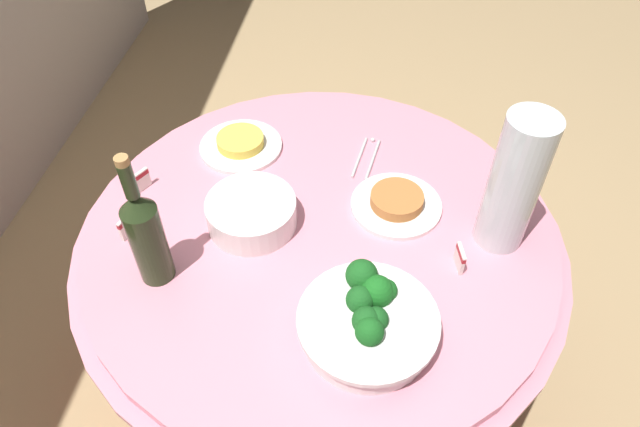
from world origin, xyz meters
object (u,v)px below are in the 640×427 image
plate_stack (252,213)px  label_placard_front (127,225)px  wine_bottle (146,235)px  serving_tongs (367,157)px  broccoli_bowl (368,320)px  decorative_fruit_vase (512,191)px  food_plate_fried_egg (241,144)px  label_placard_rear (141,180)px  food_plate_peanuts (396,203)px  label_placard_mid (460,257)px

plate_stack → label_placard_front: 0.29m
wine_bottle → serving_tongs: (0.44, -0.42, -0.12)m
broccoli_bowl → decorative_fruit_vase: bearing=-43.3°
food_plate_fried_egg → label_placard_rear: bearing=132.2°
decorative_fruit_vase → label_placard_rear: size_ratio=6.18×
wine_bottle → food_plate_peanuts: bearing=-61.6°
broccoli_bowl → food_plate_fried_egg: 0.65m
label_placard_mid → broccoli_bowl: bearing=136.2°
broccoli_bowl → label_placard_front: bearing=71.7°
decorative_fruit_vase → label_placard_mid: bearing=137.5°
food_plate_fried_egg → wine_bottle: bearing=169.3°
broccoli_bowl → wine_bottle: (0.09, 0.46, 0.09)m
food_plate_fried_egg → broccoli_bowl: bearing=-144.0°
serving_tongs → label_placard_front: label_placard_front is taller
wine_bottle → decorative_fruit_vase: 0.77m
broccoli_bowl → label_placard_mid: (0.19, -0.19, -0.01)m
plate_stack → label_placard_mid: 0.48m
serving_tongs → food_plate_peanuts: size_ratio=0.76×
broccoli_bowl → food_plate_fried_egg: bearing=36.0°
wine_bottle → food_plate_fried_egg: wine_bottle is taller
broccoli_bowl → food_plate_peanuts: (0.36, -0.04, -0.03)m
decorative_fruit_vase → food_plate_peanuts: bearing=74.6°
label_placard_rear → plate_stack: bearing=-104.5°
decorative_fruit_vase → serving_tongs: bearing=53.7°
broccoli_bowl → food_plate_peanuts: broccoli_bowl is taller
food_plate_peanuts → wine_bottle: bearing=118.4°
food_plate_peanuts → broccoli_bowl: bearing=173.3°
plate_stack → broccoli_bowl: bearing=-131.8°
broccoli_bowl → wine_bottle: 0.48m
broccoli_bowl → decorative_fruit_vase: decorative_fruit_vase is taller
food_plate_fried_egg → label_placard_front: bearing=151.0°
broccoli_bowl → label_placard_rear: (0.34, 0.59, -0.01)m
wine_bottle → label_placard_front: size_ratio=6.11×
label_placard_rear → serving_tongs: bearing=-70.5°
serving_tongs → food_plate_peanuts: bearing=-153.4°
label_placard_front → label_placard_mid: 0.75m
decorative_fruit_vase → food_plate_fried_egg: size_ratio=1.55×
serving_tongs → food_plate_fried_egg: bearing=91.0°
wine_bottle → food_plate_peanuts: size_ratio=1.53×
serving_tongs → label_placard_mid: (-0.33, -0.23, 0.03)m
food_plate_fried_egg → label_placard_front: (-0.34, 0.19, 0.02)m
decorative_fruit_vase → label_placard_rear: (0.04, 0.87, -0.12)m
food_plate_fried_egg → food_plate_peanuts: 0.45m
label_placard_rear → wine_bottle: bearing=-153.7°
broccoli_bowl → plate_stack: bearing=48.2°
decorative_fruit_vase → serving_tongs: decorative_fruit_vase is taller
food_plate_peanuts → label_placard_mid: bearing=-138.7°
decorative_fruit_vase → food_plate_peanuts: (0.06, 0.24, -0.13)m
plate_stack → wine_bottle: (-0.17, 0.17, 0.09)m
decorative_fruit_vase → label_placard_mid: (-0.10, 0.09, -0.12)m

